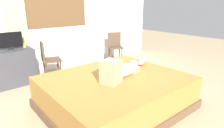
{
  "coord_description": "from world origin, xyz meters",
  "views": [
    {
      "loc": [
        -1.98,
        -2.21,
        1.62
      ],
      "look_at": [
        -0.04,
        0.12,
        0.67
      ],
      "focal_mm": 30.87,
      "sensor_mm": 36.0,
      "label": 1
    }
  ],
  "objects_px": {
    "desk": "(10,68)",
    "tv_monitor": "(10,41)",
    "cup": "(25,45)",
    "cat": "(142,62)",
    "person_lying": "(121,70)",
    "chair_spare": "(115,45)",
    "bed": "(115,93)",
    "chair_by_desk": "(48,58)"
  },
  "relations": [
    {
      "from": "bed",
      "to": "chair_by_desk",
      "type": "height_order",
      "value": "chair_by_desk"
    },
    {
      "from": "desk",
      "to": "chair_spare",
      "type": "xyz_separation_m",
      "value": [
        2.69,
        -0.17,
        0.14
      ]
    },
    {
      "from": "cat",
      "to": "tv_monitor",
      "type": "distance_m",
      "value": 2.65
    },
    {
      "from": "tv_monitor",
      "to": "chair_spare",
      "type": "relative_size",
      "value": 0.56
    },
    {
      "from": "cat",
      "to": "tv_monitor",
      "type": "relative_size",
      "value": 0.69
    },
    {
      "from": "person_lying",
      "to": "desk",
      "type": "xyz_separation_m",
      "value": [
        -1.12,
        2.15,
        -0.27
      ]
    },
    {
      "from": "person_lying",
      "to": "chair_spare",
      "type": "bearing_deg",
      "value": 51.57
    },
    {
      "from": "tv_monitor",
      "to": "chair_spare",
      "type": "height_order",
      "value": "tv_monitor"
    },
    {
      "from": "person_lying",
      "to": "chair_spare",
      "type": "relative_size",
      "value": 1.08
    },
    {
      "from": "chair_spare",
      "to": "desk",
      "type": "bearing_deg",
      "value": 176.44
    },
    {
      "from": "person_lying",
      "to": "chair_by_desk",
      "type": "distance_m",
      "value": 1.92
    },
    {
      "from": "chair_spare",
      "to": "tv_monitor",
      "type": "bearing_deg",
      "value": 176.35
    },
    {
      "from": "tv_monitor",
      "to": "person_lying",
      "type": "bearing_deg",
      "value": -63.76
    },
    {
      "from": "cat",
      "to": "chair_spare",
      "type": "bearing_deg",
      "value": 64.13
    },
    {
      "from": "chair_spare",
      "to": "cat",
      "type": "bearing_deg",
      "value": -115.87
    },
    {
      "from": "bed",
      "to": "cup",
      "type": "height_order",
      "value": "cup"
    },
    {
      "from": "bed",
      "to": "cup",
      "type": "relative_size",
      "value": 24.53
    },
    {
      "from": "desk",
      "to": "tv_monitor",
      "type": "relative_size",
      "value": 1.87
    },
    {
      "from": "cat",
      "to": "chair_spare",
      "type": "relative_size",
      "value": 0.39
    },
    {
      "from": "chair_spare",
      "to": "cup",
      "type": "bearing_deg",
      "value": 175.25
    },
    {
      "from": "desk",
      "to": "cup",
      "type": "relative_size",
      "value": 10.27
    },
    {
      "from": "cup",
      "to": "bed",
      "type": "bearing_deg",
      "value": -71.67
    },
    {
      "from": "person_lying",
      "to": "bed",
      "type": "bearing_deg",
      "value": 150.69
    },
    {
      "from": "desk",
      "to": "chair_by_desk",
      "type": "relative_size",
      "value": 1.05
    },
    {
      "from": "desk",
      "to": "chair_spare",
      "type": "distance_m",
      "value": 2.7
    },
    {
      "from": "cup",
      "to": "person_lying",
      "type": "bearing_deg",
      "value": -70.19
    },
    {
      "from": "bed",
      "to": "chair_spare",
      "type": "bearing_deg",
      "value": 49.6
    },
    {
      "from": "desk",
      "to": "cup",
      "type": "bearing_deg",
      "value": 4.71
    },
    {
      "from": "person_lying",
      "to": "chair_by_desk",
      "type": "relative_size",
      "value": 1.08
    },
    {
      "from": "tv_monitor",
      "to": "cup",
      "type": "relative_size",
      "value": 5.48
    },
    {
      "from": "desk",
      "to": "cup",
      "type": "distance_m",
      "value": 0.54
    },
    {
      "from": "cup",
      "to": "chair_spare",
      "type": "xyz_separation_m",
      "value": [
        2.35,
        -0.2,
        -0.28
      ]
    },
    {
      "from": "desk",
      "to": "tv_monitor",
      "type": "xyz_separation_m",
      "value": [
        0.07,
        -0.0,
        0.55
      ]
    },
    {
      "from": "person_lying",
      "to": "desk",
      "type": "distance_m",
      "value": 2.44
    },
    {
      "from": "tv_monitor",
      "to": "chair_spare",
      "type": "bearing_deg",
      "value": -3.65
    },
    {
      "from": "bed",
      "to": "person_lying",
      "type": "relative_size",
      "value": 2.31
    },
    {
      "from": "person_lying",
      "to": "cup",
      "type": "xyz_separation_m",
      "value": [
        -0.78,
        2.17,
        0.15
      ]
    },
    {
      "from": "cat",
      "to": "tv_monitor",
      "type": "height_order",
      "value": "tv_monitor"
    },
    {
      "from": "person_lying",
      "to": "tv_monitor",
      "type": "xyz_separation_m",
      "value": [
        -1.06,
        2.15,
        0.28
      ]
    },
    {
      "from": "chair_by_desk",
      "to": "cat",
      "type": "bearing_deg",
      "value": -55.73
    },
    {
      "from": "cat",
      "to": "chair_spare",
      "type": "distance_m",
      "value": 1.98
    },
    {
      "from": "person_lying",
      "to": "desk",
      "type": "height_order",
      "value": "person_lying"
    }
  ]
}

